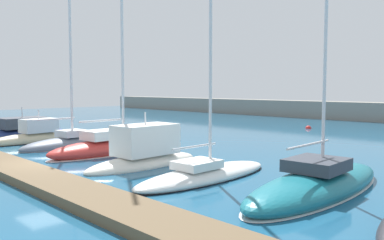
% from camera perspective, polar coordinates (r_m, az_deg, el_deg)
% --- Properties ---
extents(ground_plane, '(120.00, 120.00, 0.00)m').
position_cam_1_polar(ground_plane, '(21.85, -19.78, -6.56)').
color(ground_plane, '#1E567A').
extents(dock_pier, '(38.45, 2.11, 0.38)m').
position_cam_1_polar(dock_pier, '(21.27, -23.43, -6.44)').
color(dock_pier, brown).
rests_on(dock_pier, ground_plane).
extents(breakwater_seawall, '(108.00, 3.26, 2.33)m').
position_cam_1_polar(breakwater_seawall, '(54.65, 25.03, 1.00)').
color(breakwater_seawall, gray).
rests_on(breakwater_seawall, ground_plane).
extents(motorboat_navy_nearest, '(3.31, 8.57, 2.86)m').
position_cam_1_polar(motorboat_navy_nearest, '(37.41, -22.85, -1.52)').
color(motorboat_navy_nearest, navy).
rests_on(motorboat_navy_nearest, ground_plane).
extents(motorboat_sand_second, '(2.32, 6.78, 2.82)m').
position_cam_1_polar(motorboat_sand_second, '(32.89, -21.50, -2.17)').
color(motorboat_sand_second, beige).
rests_on(motorboat_sand_second, ground_plane).
extents(sailboat_slate_third, '(2.88, 7.26, 13.47)m').
position_cam_1_polar(sailboat_slate_third, '(29.58, -17.01, -3.08)').
color(sailboat_slate_third, slate).
rests_on(sailboat_slate_third, ground_plane).
extents(sailboat_red_fourth, '(2.95, 8.97, 17.56)m').
position_cam_1_polar(sailboat_red_fourth, '(26.02, -11.24, -3.40)').
color(sailboat_red_fourth, '#B72D28').
rests_on(sailboat_red_fourth, ground_plane).
extents(motorboat_ivory_fifth, '(2.48, 7.26, 3.27)m').
position_cam_1_polar(motorboat_ivory_fifth, '(21.72, -6.59, -4.72)').
color(motorboat_ivory_fifth, silver).
rests_on(motorboat_ivory_fifth, ground_plane).
extents(sailboat_white_sixth, '(2.52, 8.26, 13.58)m').
position_cam_1_polar(sailboat_white_sixth, '(18.48, 1.84, -7.49)').
color(sailboat_white_sixth, white).
rests_on(sailboat_white_sixth, ground_plane).
extents(sailboat_teal_seventh, '(3.41, 10.03, 18.35)m').
position_cam_1_polar(sailboat_teal_seventh, '(16.88, 17.28, -8.49)').
color(sailboat_teal_seventh, '#19707F').
rests_on(sailboat_teal_seventh, ground_plane).
extents(mooring_buoy_red, '(0.60, 0.60, 0.60)m').
position_cam_1_polar(mooring_buoy_red, '(42.81, 16.03, -1.16)').
color(mooring_buoy_red, red).
rests_on(mooring_buoy_red, ground_plane).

